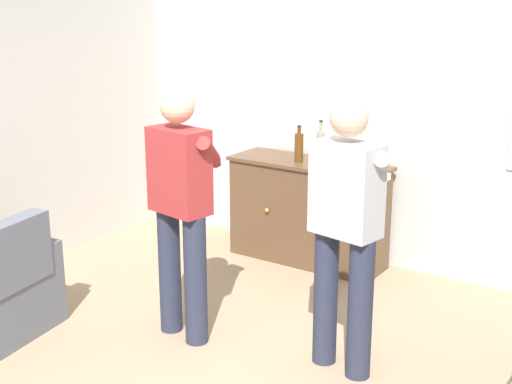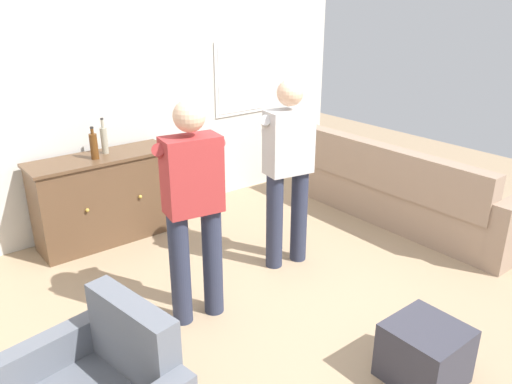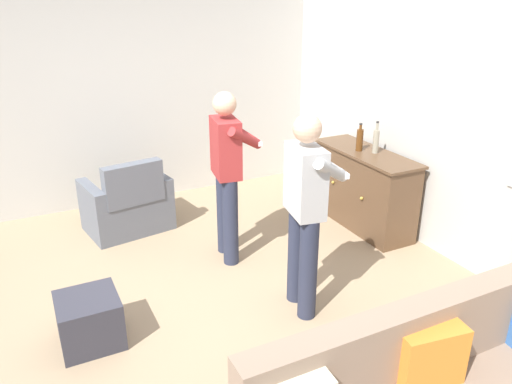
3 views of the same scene
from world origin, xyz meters
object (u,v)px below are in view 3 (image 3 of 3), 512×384
ottoman (90,320)px  person_standing_left (227,169)px  bottle_wine_green (360,139)px  bottle_liquor_amber (376,141)px  sideboard_cabinet (364,189)px  person_standing_right (306,206)px  armchair (128,206)px

ottoman → person_standing_left: person_standing_left is taller
ottoman → person_standing_left: (-0.76, 1.49, 0.74)m
bottle_wine_green → ottoman: (0.84, -3.10, -0.81)m
bottle_liquor_amber → person_standing_left: person_standing_left is taller
sideboard_cabinet → bottle_liquor_amber: 0.58m
bottle_wine_green → person_standing_left: 1.62m
sideboard_cabinet → bottle_liquor_amber: bottle_liquor_amber is taller
sideboard_cabinet → person_standing_right: size_ratio=0.82×
bottle_liquor_amber → ottoman: size_ratio=0.77×
ottoman → person_standing_right: 1.88m
bottle_liquor_amber → ottoman: 3.38m
sideboard_cabinet → ottoman: bearing=-76.2°
sideboard_cabinet → ottoman: sideboard_cabinet is taller
bottle_liquor_amber → person_standing_left: 1.72m
sideboard_cabinet → ottoman: (0.77, -3.16, -0.25)m
sideboard_cabinet → ottoman: size_ratio=3.04×
sideboard_cabinet → bottle_liquor_amber: bearing=31.7°
ottoman → bottle_wine_green: bearing=105.2°
bottle_wine_green → bottle_liquor_amber: bearing=35.9°
armchair → person_standing_right: 2.44m
bottle_wine_green → person_standing_right: size_ratio=0.18×
bottle_liquor_amber → person_standing_left: bearing=-92.2°
bottle_liquor_amber → ottoman: bearing=-77.8°
bottle_wine_green → bottle_liquor_amber: bottle_liquor_amber is taller
armchair → bottle_wine_green: size_ratio=3.15×
ottoman → sideboard_cabinet: bearing=103.8°
armchair → person_standing_left: (1.06, 0.76, 0.65)m
bottle_wine_green → person_standing_left: person_standing_left is taller
bottle_liquor_amber → sideboard_cabinet: bearing=-148.3°
bottle_liquor_amber → person_standing_left: size_ratio=0.21×
armchair → sideboard_cabinet: bearing=66.7°
armchair → bottle_wine_green: bottle_wine_green is taller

